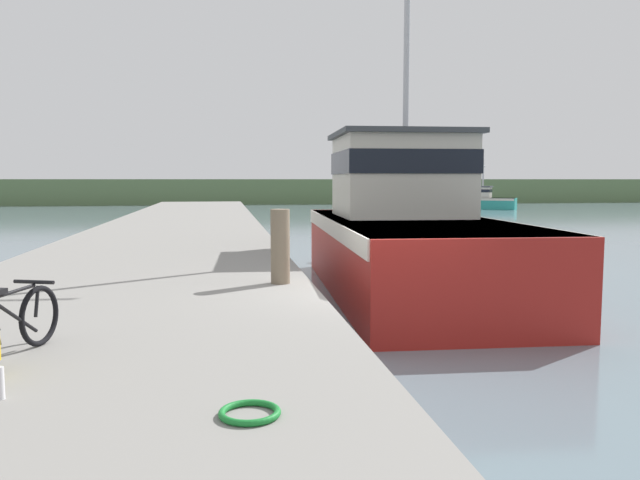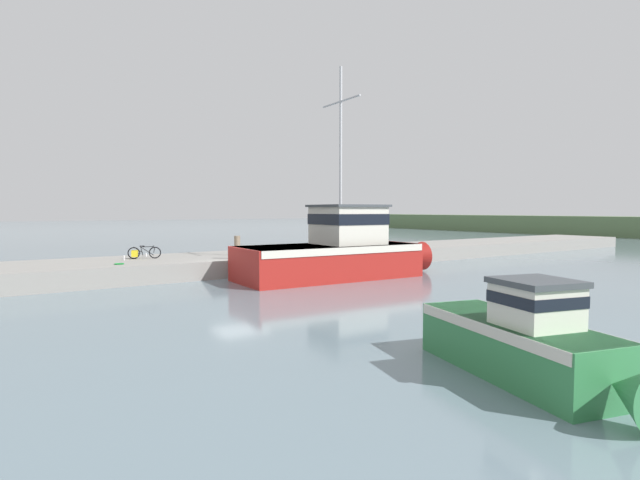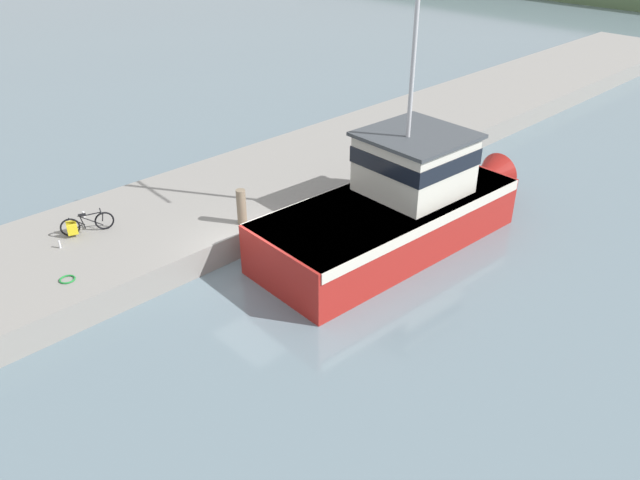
# 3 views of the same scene
# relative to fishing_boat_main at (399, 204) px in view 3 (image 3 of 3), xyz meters

# --- Properties ---
(ground_plane) EXTENTS (320.00, 320.00, 0.00)m
(ground_plane) POSITION_rel_fishing_boat_main_xyz_m (-1.75, -4.75, -1.42)
(ground_plane) COLOR slate
(dock_pier) EXTENTS (6.06, 80.00, 0.92)m
(dock_pier) POSITION_rel_fishing_boat_main_xyz_m (-5.89, -4.75, -0.96)
(dock_pier) COLOR gray
(dock_pier) RESTS_ON ground_plane
(fishing_boat_main) EXTENTS (4.25, 11.29, 10.83)m
(fishing_boat_main) POSITION_rel_fishing_boat_main_xyz_m (0.00, 0.00, 0.00)
(fishing_boat_main) COLOR maroon
(fishing_boat_main) RESTS_ON ground_plane
(bicycle_touring) EXTENTS (0.77, 1.63, 0.70)m
(bicycle_touring) POSITION_rel_fishing_boat_main_xyz_m (-6.44, -8.26, -0.18)
(bicycle_touring) COLOR black
(bicycle_touring) RESTS_ON dock_pier
(mooring_post) EXTENTS (0.32, 0.32, 1.23)m
(mooring_post) POSITION_rel_fishing_boat_main_xyz_m (-3.39, -4.08, 0.11)
(mooring_post) COLOR #756651
(mooring_post) RESTS_ON dock_pier
(hose_coil) EXTENTS (0.46, 0.46, 0.05)m
(hose_coil) POSITION_rel_fishing_boat_main_xyz_m (-4.16, -9.87, -0.48)
(hose_coil) COLOR #197A2D
(hose_coil) RESTS_ON dock_pier
(water_bottle_by_bike) EXTENTS (0.08, 0.08, 0.21)m
(water_bottle_by_bike) POSITION_rel_fishing_boat_main_xyz_m (-7.53, -7.71, -0.40)
(water_bottle_by_bike) COLOR silver
(water_bottle_by_bike) RESTS_ON dock_pier
(water_bottle_on_curb) EXTENTS (0.06, 0.06, 0.26)m
(water_bottle_on_curb) POSITION_rel_fishing_boat_main_xyz_m (-6.07, -9.22, -0.37)
(water_bottle_on_curb) COLOR silver
(water_bottle_on_curb) RESTS_ON dock_pier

